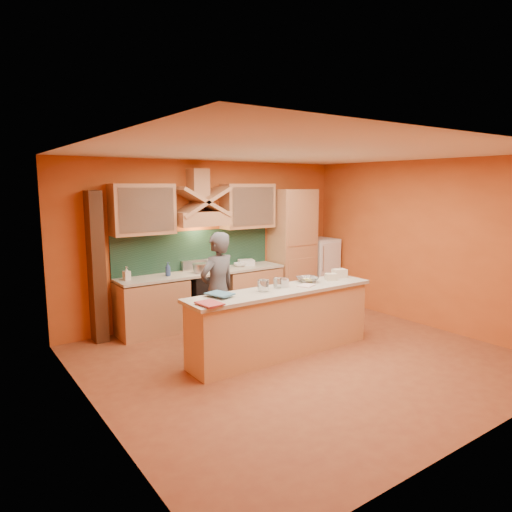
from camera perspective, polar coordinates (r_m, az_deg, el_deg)
floor at (r=6.51m, az=5.60°, el=-12.61°), size 5.50×5.00×0.01m
ceiling at (r=6.07m, az=6.01°, el=12.80°), size 5.50×5.00×0.01m
wall_back at (r=8.17m, az=-5.76°, el=1.94°), size 5.50×0.02×2.80m
wall_front at (r=4.59m, az=26.75°, el=-4.42°), size 5.50×0.02×2.80m
wall_left at (r=4.83m, az=-19.73°, el=-3.36°), size 0.02×5.00×2.80m
wall_right at (r=8.19m, az=20.50°, el=1.44°), size 0.02×5.00×2.80m
base_cabinet_left at (r=7.55m, az=-12.84°, el=-6.31°), size 1.10×0.60×0.86m
base_cabinet_right at (r=8.43m, az=-0.79°, el=-4.50°), size 1.10×0.60×0.86m
counter_top at (r=7.84m, az=-6.54°, el=-2.06°), size 3.00×0.62×0.04m
stove at (r=7.94m, az=-6.48°, el=-5.25°), size 0.60×0.58×0.90m
backsplash at (r=8.04m, az=-7.56°, el=0.72°), size 3.00×0.03×0.70m
range_hood at (r=7.77m, az=-6.84°, el=4.68°), size 0.92×0.50×0.24m
hood_chimney at (r=7.84m, az=-7.27°, el=8.95°), size 0.30×0.30×0.50m
upper_cabinet_left at (r=7.41m, az=-13.99°, el=5.67°), size 1.00×0.35×0.80m
upper_cabinet_right at (r=8.34m, az=-1.02°, el=6.26°), size 1.00×0.35×0.80m
pantry_column at (r=8.89m, az=4.53°, el=0.90°), size 0.80×0.60×2.30m
fridge at (r=9.46m, az=7.99°, el=-1.75°), size 0.58×0.60×1.30m
trim_column_left at (r=7.29m, az=-19.31°, el=-1.35°), size 0.20×0.30×2.30m
island_body at (r=6.52m, az=3.25°, el=-8.45°), size 2.80×0.55×0.88m
island_top at (r=6.39m, az=3.29°, el=-4.34°), size 2.90×0.62×0.05m
person at (r=6.73m, az=-4.80°, el=-4.25°), size 0.69×0.53×1.71m
pot_large at (r=7.72m, az=-7.07°, el=-1.65°), size 0.27×0.27×0.16m
pot_small at (r=8.00m, az=-5.29°, el=-1.32°), size 0.21×0.21×0.14m
soap_bottle_a at (r=7.33m, az=-15.87°, el=-2.11°), size 0.11×0.11×0.21m
soap_bottle_b at (r=7.51m, az=-10.96°, el=-1.61°), size 0.12×0.12×0.23m
bowl_back at (r=8.25m, az=-2.07°, el=-1.09°), size 0.21×0.21×0.07m
dish_rack at (r=8.39m, az=-1.23°, el=-0.80°), size 0.33×0.30×0.10m
book_lower at (r=5.49m, az=-6.86°, el=-6.17°), size 0.27×0.35×0.03m
book_upper at (r=5.86m, az=-5.39°, el=-4.99°), size 0.33×0.39×0.03m
jar_large at (r=6.21m, az=0.90°, el=-3.74°), size 0.17×0.17×0.16m
jar_small at (r=6.41m, az=2.70°, el=-3.39°), size 0.12×0.12×0.15m
kitchen_scale at (r=6.51m, az=3.42°, el=-3.39°), size 0.17×0.17×0.11m
mixing_bowl at (r=6.86m, az=6.44°, el=-2.94°), size 0.37×0.37×0.08m
cloth at (r=6.59m, az=6.30°, el=-3.68°), size 0.30×0.27×0.02m
grocery_bag_a at (r=7.27m, az=10.39°, el=-2.14°), size 0.23×0.20×0.13m
grocery_bag_b at (r=7.04m, az=9.35°, el=-2.59°), size 0.20×0.19×0.10m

